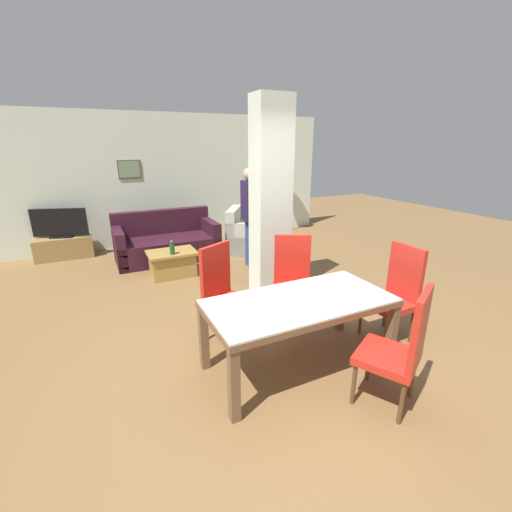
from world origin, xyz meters
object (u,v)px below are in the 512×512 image
(sofa, at_px, (167,243))
(standing_person, at_px, (250,211))
(dining_chair_head_right, at_px, (396,291))
(dining_chair_far_right, at_px, (292,278))
(armchair, at_px, (248,237))
(tv_stand, at_px, (64,248))
(dining_table, at_px, (299,313))
(coffee_table, at_px, (172,263))
(tv_screen, at_px, (60,223))
(dining_chair_far_left, at_px, (224,290))
(bottle, at_px, (172,249))
(floor_lamp, at_px, (285,168))
(dining_chair_near_right, at_px, (400,347))

(sofa, relative_size, standing_person, 1.07)
(dining_chair_head_right, relative_size, standing_person, 0.62)
(dining_chair_far_right, bearing_deg, standing_person, -72.83)
(dining_chair_head_right, relative_size, armchair, 0.91)
(sofa, distance_m, tv_stand, 1.97)
(dining_table, relative_size, tv_stand, 1.76)
(coffee_table, xyz_separation_m, tv_screen, (-1.65, 1.82, 0.46))
(dining_chair_head_right, distance_m, dining_chair_far_left, 1.89)
(bottle, bearing_deg, floor_lamp, 30.02)
(armchair, relative_size, bottle, 5.31)
(sofa, bearing_deg, bottle, 82.96)
(bottle, relative_size, standing_person, 0.13)
(dining_chair_near_right, bearing_deg, tv_stand, 86.49)
(coffee_table, bearing_deg, dining_chair_far_right, -65.47)
(dining_chair_far_right, relative_size, dining_chair_far_left, 1.00)
(dining_chair_far_left, height_order, bottle, dining_chair_far_left)
(dining_chair_far_left, xyz_separation_m, tv_stand, (-1.75, 3.94, -0.35))
(dining_chair_far_left, relative_size, standing_person, 0.62)
(armchair, bearing_deg, sofa, -68.00)
(dining_table, xyz_separation_m, dining_chair_far_right, (0.44, 0.83, -0.02))
(standing_person, bearing_deg, coffee_table, 90.00)
(dining_chair_near_right, relative_size, dining_chair_far_left, 1.00)
(dining_chair_far_right, xyz_separation_m, tv_stand, (-2.62, 3.96, -0.35))
(floor_lamp, bearing_deg, coffee_table, -151.96)
(dining_chair_head_right, xyz_separation_m, sofa, (-1.68, 3.92, -0.26))
(dining_chair_head_right, relative_size, tv_screen, 1.13)
(tv_stand, distance_m, floor_lamp, 4.94)
(bottle, bearing_deg, sofa, 82.96)
(dining_table, height_order, sofa, sofa)
(sofa, height_order, standing_person, standing_person)
(dining_chair_far_right, height_order, tv_stand, dining_chair_far_right)
(dining_table, distance_m, tv_stand, 5.28)
(dining_chair_far_right, bearing_deg, dining_chair_near_right, 117.95)
(tv_stand, bearing_deg, floor_lamp, -1.98)
(sofa, distance_m, standing_person, 1.80)
(tv_stand, distance_m, standing_person, 3.67)
(dining_chair_far_right, relative_size, tv_screen, 1.13)
(armchair, relative_size, tv_stand, 1.17)
(armchair, bearing_deg, dining_chair_near_right, 23.99)
(dining_chair_far_right, relative_size, floor_lamp, 0.59)
(armchair, height_order, coffee_table, armchair)
(tv_stand, bearing_deg, dining_chair_head_right, -54.30)
(dining_chair_far_left, xyz_separation_m, coffee_table, (-0.10, 2.12, -0.34))
(dining_chair_far_left, distance_m, bottle, 1.97)
(coffee_table, bearing_deg, dining_chair_near_right, -75.45)
(dining_chair_far_right, relative_size, dining_chair_near_right, 1.00)
(sofa, bearing_deg, coffee_table, 82.97)
(tv_screen, bearing_deg, dining_table, 131.46)
(coffee_table, bearing_deg, dining_chair_far_left, -87.22)
(floor_lamp, bearing_deg, dining_chair_far_right, -119.34)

